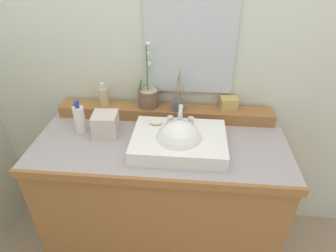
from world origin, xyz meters
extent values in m
cube|color=gray|center=(0.00, 0.00, -0.05)|extent=(3.05, 3.79, 0.10)
cube|color=silver|center=(0.00, 0.42, 1.34)|extent=(3.05, 0.20, 2.68)
cube|color=#956033|center=(0.00, 0.00, 0.41)|extent=(1.32, 0.59, 0.83)
cube|color=#9F979B|center=(0.00, 0.00, 0.85)|extent=(1.35, 0.62, 0.04)
cube|color=#956033|center=(0.00, -0.31, 0.85)|extent=(1.35, 0.02, 0.04)
cube|color=#956033|center=(0.00, 0.24, 0.90)|extent=(1.27, 0.12, 0.07)
cube|color=white|center=(0.10, -0.06, 0.90)|extent=(0.48, 0.35, 0.07)
sphere|color=white|center=(0.10, -0.07, 0.90)|extent=(0.24, 0.24, 0.24)
cylinder|color=silver|center=(0.10, 0.06, 0.99)|extent=(0.02, 0.02, 0.10)
cylinder|color=silver|center=(0.10, 0.01, 1.04)|extent=(0.02, 0.11, 0.02)
sphere|color=silver|center=(0.10, 0.06, 1.04)|extent=(0.03, 0.03, 0.03)
cylinder|color=silver|center=(0.05, 0.06, 0.96)|extent=(0.03, 0.03, 0.04)
cylinder|color=silver|center=(0.16, 0.06, 0.96)|extent=(0.03, 0.03, 0.04)
ellipsoid|color=beige|center=(-0.03, 0.04, 0.95)|extent=(0.07, 0.04, 0.02)
cylinder|color=brown|center=(-0.10, 0.25, 0.99)|extent=(0.12, 0.12, 0.10)
cylinder|color=tan|center=(-0.10, 0.25, 1.03)|extent=(0.10, 0.10, 0.01)
cylinder|color=#476B38|center=(-0.10, 0.25, 1.17)|extent=(0.01, 0.01, 0.27)
ellipsoid|color=#387033|center=(-0.15, 0.24, 1.05)|extent=(0.03, 0.03, 0.10)
ellipsoid|color=#387033|center=(-0.15, 0.26, 1.05)|extent=(0.03, 0.03, 0.10)
sphere|color=silver|center=(-0.10, 0.27, 1.19)|extent=(0.03, 0.03, 0.03)
sphere|color=silver|center=(-0.10, 0.27, 1.25)|extent=(0.03, 0.03, 0.03)
sphere|color=silver|center=(-0.09, 0.25, 1.31)|extent=(0.03, 0.03, 0.03)
cylinder|color=#D1B690|center=(-0.37, 0.25, 0.98)|extent=(0.05, 0.05, 0.10)
cylinder|color=silver|center=(-0.37, 0.25, 1.04)|extent=(0.02, 0.02, 0.02)
cylinder|color=silver|center=(-0.37, 0.25, 1.06)|extent=(0.02, 0.02, 0.02)
cylinder|color=silver|center=(-0.37, 0.23, 1.07)|extent=(0.01, 0.03, 0.01)
cube|color=#535054|center=(0.08, 0.22, 0.97)|extent=(0.06, 0.06, 0.06)
cylinder|color=#9E7A4C|center=(0.10, 0.21, 1.08)|extent=(0.05, 0.01, 0.19)
cylinder|color=#9E7A4C|center=(0.09, 0.24, 1.08)|extent=(0.02, 0.04, 0.18)
cylinder|color=#9E7A4C|center=(0.07, 0.22, 1.07)|extent=(0.02, 0.02, 0.16)
cylinder|color=#9E7A4C|center=(0.06, 0.19, 1.07)|extent=(0.05, 0.05, 0.16)
cylinder|color=#9E7A4C|center=(0.08, 0.20, 1.09)|extent=(0.01, 0.03, 0.19)
cube|color=tan|center=(0.37, 0.26, 0.97)|extent=(0.11, 0.09, 0.07)
cylinder|color=white|center=(-0.45, 0.05, 0.94)|extent=(0.06, 0.06, 0.15)
cylinder|color=navy|center=(-0.45, 0.05, 1.03)|extent=(0.02, 0.02, 0.02)
cylinder|color=navy|center=(-0.45, 0.05, 1.04)|extent=(0.03, 0.03, 0.02)
cylinder|color=navy|center=(-0.45, 0.03, 1.05)|extent=(0.01, 0.03, 0.01)
cube|color=beige|center=(-0.31, 0.03, 0.93)|extent=(0.14, 0.14, 0.12)
cube|color=silver|center=(0.13, 0.31, 1.29)|extent=(0.50, 0.02, 0.54)
camera|label=1|loc=(0.15, -1.26, 1.76)|focal=30.86mm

